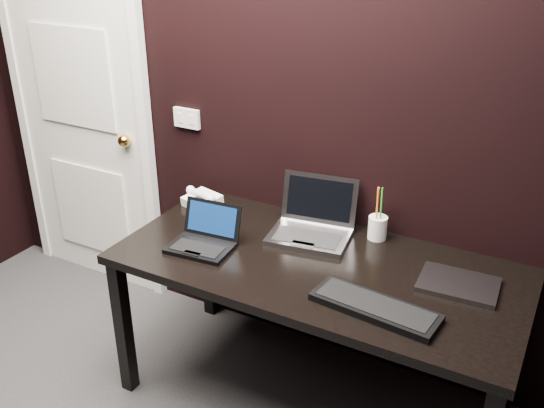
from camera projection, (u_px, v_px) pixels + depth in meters
The scene contains 11 objects.
wall_back at pixel (298, 99), 2.73m from camera, with size 4.00×4.00×0.00m, color black.
door at pixel (81, 113), 3.41m from camera, with size 0.99×0.10×2.14m.
wall_switch at pixel (187, 118), 3.07m from camera, with size 0.15×0.02×0.10m.
desk at pixel (317, 278), 2.56m from camera, with size 1.70×0.80×0.74m.
netbook at pixel (204, 239), 2.64m from camera, with size 0.29×0.26×0.17m.
silver_laptop at pixel (312, 226), 2.73m from camera, with size 0.39×0.37×0.24m.
ext_keyboard at pixel (375, 307), 2.22m from camera, with size 0.49×0.21×0.03m.
closed_laptop at pixel (458, 284), 2.36m from camera, with size 0.31×0.23×0.02m.
desk_phone at pixel (202, 200), 3.00m from camera, with size 0.20×0.18×0.10m.
mobile_phone at pixel (203, 217), 2.84m from camera, with size 0.06×0.06×0.09m.
pen_cup at pixel (378, 227), 2.70m from camera, with size 0.09×0.09×0.25m.
Camera 1 is at (1.18, -0.60, 2.06)m, focal length 40.00 mm.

